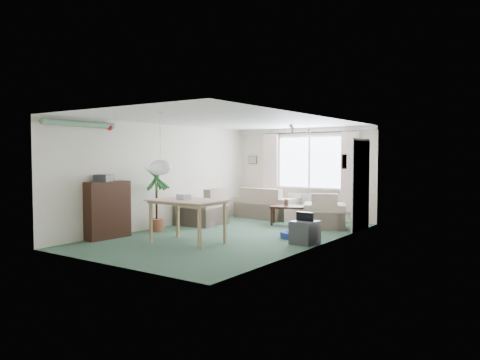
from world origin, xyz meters
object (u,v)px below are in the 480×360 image
Objects in this scene: sofa at (267,203)px; coffee_table at (292,215)px; bookshelf at (107,210)px; dining_table at (188,222)px; tv_cube at (305,232)px; pet_bed at (295,235)px; houseplant at (157,198)px; armchair_left at (202,206)px; armchair_corner at (325,210)px.

coffee_table is at bearing 151.05° from sofa.
dining_table is (1.66, 0.55, -0.17)m from bookshelf.
tv_cube reaches higher than pet_bed.
pet_bed is at bearing 19.63° from houseplant.
armchair_left is 0.97× the size of coffee_table.
armchair_left is 2.42m from dining_table.
armchair_left is 2.19m from coffee_table.
armchair_corner is 0.62× the size of houseplant.
houseplant reaches higher than armchair_left.
tv_cube is 0.67m from pet_bed.
houseplant is (-0.84, -3.30, 0.34)m from sofa.
armchair_left is 1.42m from houseplant.
pet_bed is (2.06, -2.27, -0.34)m from sofa.
sofa is 3.72m from tv_cube.
armchair_corner reaches higher than tv_cube.
bookshelf is 3.84m from pet_bed.
coffee_table is 2.12× the size of tv_cube.
dining_table is at bearing -98.70° from coffee_table.
coffee_table is 0.88× the size of bookshelf.
armchair_corner is at bearing 54.60° from bookshelf.
coffee_table reaches higher than tv_cube.
dining_table reaches higher than tv_cube.
sofa is 1.60× the size of coffee_table.
armchair_left is 2.05× the size of tv_cube.
armchair_corner reaches higher than coffee_table.
houseplant is at bearing 17.83° from armchair_corner.
armchair_corner is 1.48× the size of pet_bed.
pet_bed is (0.06, -1.53, -0.35)m from armchair_corner.
bookshelf is 1.22m from houseplant.
sofa is 4.61m from bookshelf.
sofa is at bearing 132.29° from pet_bed.
bookshelf is 3.97m from tv_cube.
sofa is 2.04m from armchair_left.
sofa is 2.62× the size of pet_bed.
armchair_left is at bearing -146.42° from coffee_table.
armchair_left is 2.60m from bookshelf.
tv_cube is at bearing -55.58° from coffee_table.
pet_bed is (2.75, -0.34, -0.38)m from armchair_left.
dining_table is 2.23m from pet_bed.
coffee_table is 1.64× the size of pet_bed.
dining_table reaches higher than coffee_table.
houseplant is at bearing 79.15° from sofa.
dining_table is at bearing 42.69° from armchair_corner.
pet_bed is at bearing 135.67° from sofa.
sofa is 3.42m from houseplant.
tv_cube is (1.88, 1.21, -0.19)m from dining_table.
tv_cube is at bearing 80.11° from armchair_corner.
armchair_corner is (2.00, -0.73, 0.00)m from sofa.
coffee_table is 3.27m from dining_table.
bookshelf reaches higher than armchair_left.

